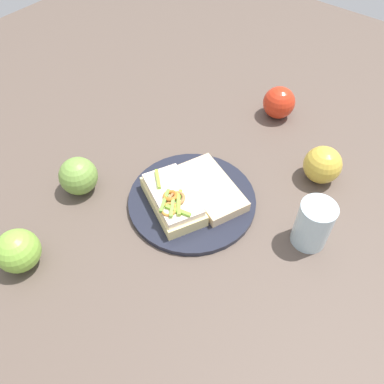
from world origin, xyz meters
TOP-DOWN VIEW (x-y plane):
  - ground_plane at (0.00, 0.00)m, footprint 2.00×2.00m
  - plate at (0.00, 0.00)m, footprint 0.26×0.26m
  - sandwich at (0.04, -0.02)m, footprint 0.14×0.17m
  - bread_slice_side at (-0.04, 0.02)m, footprint 0.14×0.18m
  - apple_0 at (-0.35, -0.01)m, footprint 0.11×0.11m
  - apple_1 at (0.30, -0.15)m, footprint 0.10×0.10m
  - apple_2 at (0.12, -0.20)m, footprint 0.11×0.11m
  - apple_3 at (-0.23, 0.17)m, footprint 0.09×0.09m
  - drinking_glass at (-0.07, 0.23)m, footprint 0.07×0.07m

SIDE VIEW (x-z plane):
  - ground_plane at x=0.00m, z-range 0.00..0.00m
  - plate at x=0.00m, z-range 0.00..0.01m
  - bread_slice_side at x=-0.04m, z-range 0.01..0.03m
  - sandwich at x=0.04m, z-range 0.01..0.06m
  - apple_0 at x=-0.35m, z-range 0.00..0.08m
  - apple_2 at x=0.12m, z-range 0.00..0.08m
  - apple_1 at x=0.30m, z-range 0.00..0.08m
  - apple_3 at x=-0.23m, z-range 0.00..0.08m
  - drinking_glass at x=-0.07m, z-range 0.00..0.10m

